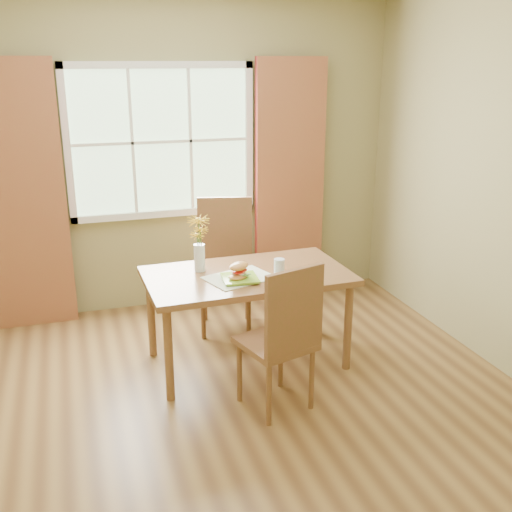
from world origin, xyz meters
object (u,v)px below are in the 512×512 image
at_px(dining_table, 247,283).
at_px(water_glass, 279,267).
at_px(chair_near, 284,333).
at_px(chair_far, 225,258).
at_px(flower_vase, 199,238).
at_px(croissant_sandwich, 239,271).

relative_size(dining_table, water_glass, 12.90).
height_order(chair_near, water_glass, chair_near).
relative_size(chair_far, flower_vase, 2.66).
bearing_deg(chair_far, chair_near, -74.98).
height_order(dining_table, flower_vase, flower_vase).
bearing_deg(croissant_sandwich, water_glass, -24.04).
relative_size(chair_near, water_glass, 8.77).
relative_size(dining_table, flower_vase, 3.59).
distance_m(dining_table, flower_vase, 0.47).
bearing_deg(chair_near, croissant_sandwich, 86.63).
distance_m(croissant_sandwich, flower_vase, 0.40).
relative_size(dining_table, chair_near, 1.47).
bearing_deg(water_glass, dining_table, 156.65).
bearing_deg(croissant_sandwich, dining_table, 20.61).
distance_m(dining_table, croissant_sandwich, 0.23).
distance_m(dining_table, chair_near, 0.71).
xyz_separation_m(dining_table, flower_vase, (-0.31, 0.15, 0.32)).
xyz_separation_m(chair_near, chair_far, (0.00, 1.42, 0.05)).
relative_size(dining_table, croissant_sandwich, 7.49).
bearing_deg(chair_near, dining_table, 75.66).
bearing_deg(croissant_sandwich, chair_near, -110.63).
bearing_deg(water_glass, chair_far, 103.11).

